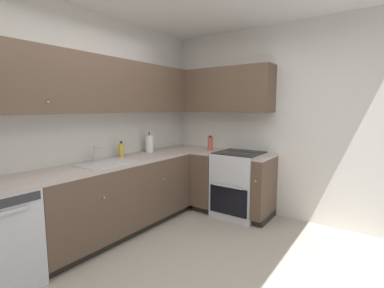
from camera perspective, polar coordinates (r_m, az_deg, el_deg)
The scene contains 15 objects.
ground_plane at distance 2.72m, azimuth -2.39°, elevation -26.93°, with size 4.11×3.09×0.02m, color #A89E8E.
wall_back at distance 3.45m, azimuth -23.66°, elevation 3.38°, with size 4.21×0.05×2.64m, color silver.
wall_right at distance 4.10m, azimuth 15.64°, elevation 4.25°, with size 0.05×3.19×2.64m, color silver.
lower_cabinets_back at distance 3.58m, azimuth -14.54°, elevation -10.57°, with size 2.10×0.62×0.86m.
countertop_back at distance 3.47m, azimuth -14.78°, elevation -3.60°, with size 3.30×0.60×0.04m, color #B7A89E.
lower_cabinets_right at distance 4.15m, azimuth 6.98°, elevation -7.90°, with size 0.62×1.09×0.86m.
countertop_right at distance 4.05m, azimuth 7.05°, elevation -1.85°, with size 0.60×1.09×0.03m.
oven_range at distance 4.07m, azimuth 9.58°, elevation -7.94°, with size 0.68×0.62×1.04m.
upper_cabinets_back at distance 3.43m, azimuth -18.90°, elevation 11.29°, with size 2.98×0.34×0.64m.
upper_cabinets_right at distance 4.24m, azimuth 5.47°, elevation 10.82°, with size 0.32×1.62×0.64m.
sink at distance 3.33m, azimuth -16.97°, elevation -4.51°, with size 0.63×0.40×0.10m.
faucet at distance 3.47m, azimuth -19.07°, elevation -1.61°, with size 0.07×0.16×0.18m.
soap_bottle at distance 3.71m, azimuth -14.23°, elevation -1.17°, with size 0.07×0.07×0.20m.
paper_towel_roll at distance 4.03m, azimuth -8.68°, elevation 0.07°, with size 0.11×0.11×0.30m.
oil_bottle at distance 4.17m, azimuth 3.72°, elevation 0.10°, with size 0.07×0.07×0.22m.
Camera 1 is at (-1.77, -1.38, 1.52)m, focal length 26.15 mm.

